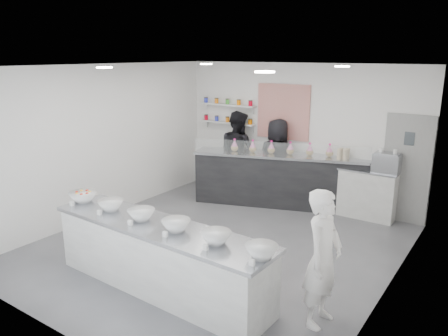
# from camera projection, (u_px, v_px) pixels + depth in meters

# --- Properties ---
(floor) EXTENTS (6.00, 6.00, 0.00)m
(floor) POSITION_uv_depth(u_px,v_px,m) (218.00, 246.00, 7.45)
(floor) COLOR #515156
(floor) RESTS_ON ground
(ceiling) EXTENTS (6.00, 6.00, 0.00)m
(ceiling) POSITION_uv_depth(u_px,v_px,m) (217.00, 66.00, 6.68)
(ceiling) COLOR white
(ceiling) RESTS_ON floor
(back_wall) EXTENTS (5.50, 0.00, 5.50)m
(back_wall) POSITION_uv_depth(u_px,v_px,m) (297.00, 134.00, 9.46)
(back_wall) COLOR white
(back_wall) RESTS_ON floor
(left_wall) EXTENTS (0.00, 6.00, 6.00)m
(left_wall) POSITION_uv_depth(u_px,v_px,m) (103.00, 142.00, 8.57)
(left_wall) COLOR white
(left_wall) RESTS_ON floor
(right_wall) EXTENTS (0.00, 6.00, 6.00)m
(right_wall) POSITION_uv_depth(u_px,v_px,m) (393.00, 190.00, 5.56)
(right_wall) COLOR white
(right_wall) RESTS_ON floor
(back_door) EXTENTS (0.88, 0.04, 2.10)m
(back_door) POSITION_uv_depth(u_px,v_px,m) (406.00, 170.00, 8.29)
(back_door) COLOR gray
(back_door) RESTS_ON floor
(pattern_panel) EXTENTS (1.25, 0.03, 1.20)m
(pattern_panel) POSITION_uv_depth(u_px,v_px,m) (283.00, 112.00, 9.51)
(pattern_panel) COLOR #A5170D
(pattern_panel) RESTS_ON back_wall
(jar_shelf_lower) EXTENTS (1.45, 0.22, 0.04)m
(jar_shelf_lower) POSITION_uv_depth(u_px,v_px,m) (228.00, 123.00, 10.31)
(jar_shelf_lower) COLOR silver
(jar_shelf_lower) RESTS_ON back_wall
(jar_shelf_upper) EXTENTS (1.45, 0.22, 0.04)m
(jar_shelf_upper) POSITION_uv_depth(u_px,v_px,m) (228.00, 105.00, 10.20)
(jar_shelf_upper) COLOR silver
(jar_shelf_upper) RESTS_ON back_wall
(preserve_jars) EXTENTS (1.45, 0.10, 0.56)m
(preserve_jars) POSITION_uv_depth(u_px,v_px,m) (227.00, 111.00, 10.22)
(preserve_jars) COLOR red
(preserve_jars) RESTS_ON jar_shelf_lower
(downlight_0) EXTENTS (0.24, 0.24, 0.02)m
(downlight_0) POSITION_uv_depth(u_px,v_px,m) (104.00, 68.00, 6.66)
(downlight_0) COLOR white
(downlight_0) RESTS_ON ceiling
(downlight_1) EXTENTS (0.24, 0.24, 0.02)m
(downlight_1) POSITION_uv_depth(u_px,v_px,m) (265.00, 72.00, 5.13)
(downlight_1) COLOR white
(downlight_1) RESTS_ON ceiling
(downlight_2) EXTENTS (0.24, 0.24, 0.02)m
(downlight_2) POSITION_uv_depth(u_px,v_px,m) (206.00, 64.00, 8.73)
(downlight_2) COLOR white
(downlight_2) RESTS_ON ceiling
(downlight_3) EXTENTS (0.24, 0.24, 0.02)m
(downlight_3) POSITION_uv_depth(u_px,v_px,m) (342.00, 66.00, 7.20)
(downlight_3) COLOR white
(downlight_3) RESTS_ON ceiling
(prep_counter) EXTENTS (3.50, 0.90, 0.95)m
(prep_counter) POSITION_uv_depth(u_px,v_px,m) (160.00, 257.00, 5.99)
(prep_counter) COLOR #BBBAB6
(prep_counter) RESTS_ON floor
(back_bar) EXTENTS (3.67, 1.83, 1.13)m
(back_bar) POSITION_uv_depth(u_px,v_px,m) (280.00, 180.00, 9.34)
(back_bar) COLOR black
(back_bar) RESTS_ON floor
(sneeze_guard) EXTENTS (3.40, 1.20, 0.31)m
(sneeze_guard) POSITION_uv_depth(u_px,v_px,m) (279.00, 150.00, 8.86)
(sneeze_guard) COLOR white
(sneeze_guard) RESTS_ON back_bar
(espresso_ledge) EXTENTS (1.32, 0.42, 0.98)m
(espresso_ledge) POSITION_uv_depth(u_px,v_px,m) (361.00, 193.00, 8.69)
(espresso_ledge) COLOR #BBBAB6
(espresso_ledge) RESTS_ON floor
(espresso_machine) EXTENTS (0.49, 0.34, 0.37)m
(espresso_machine) POSITION_uv_depth(u_px,v_px,m) (387.00, 163.00, 8.28)
(espresso_machine) COLOR #93969E
(espresso_machine) RESTS_ON espresso_ledge
(cup_stacks) EXTENTS (0.24, 0.24, 0.36)m
(cup_stacks) POSITION_uv_depth(u_px,v_px,m) (343.00, 158.00, 8.75)
(cup_stacks) COLOR #C8B680
(cup_stacks) RESTS_ON espresso_ledge
(prep_bowls) EXTENTS (3.65, 0.60, 0.15)m
(prep_bowls) POSITION_uv_depth(u_px,v_px,m) (158.00, 220.00, 5.85)
(prep_bowls) COLOR white
(prep_bowls) RESTS_ON prep_counter
(label_cards) EXTENTS (3.31, 0.04, 0.07)m
(label_cards) POSITION_uv_depth(u_px,v_px,m) (131.00, 236.00, 5.45)
(label_cards) COLOR white
(label_cards) RESTS_ON prep_counter
(cookie_bags) EXTENTS (2.09, 0.86, 0.27)m
(cookie_bags) POSITION_uv_depth(u_px,v_px,m) (281.00, 148.00, 9.16)
(cookie_bags) COLOR pink
(cookie_bags) RESTS_ON back_bar
(woman_prep) EXTENTS (0.42, 0.63, 1.70)m
(woman_prep) POSITION_uv_depth(u_px,v_px,m) (323.00, 259.00, 5.14)
(woman_prep) COLOR white
(woman_prep) RESTS_ON floor
(staff_left) EXTENTS (1.11, 0.97, 1.93)m
(staff_left) POSITION_uv_depth(u_px,v_px,m) (238.00, 152.00, 10.12)
(staff_left) COLOR black
(staff_left) RESTS_ON floor
(staff_right) EXTENTS (0.98, 0.73, 1.83)m
(staff_right) POSITION_uv_depth(u_px,v_px,m) (277.00, 160.00, 9.57)
(staff_right) COLOR black
(staff_right) RESTS_ON floor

